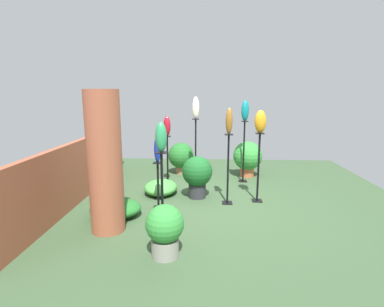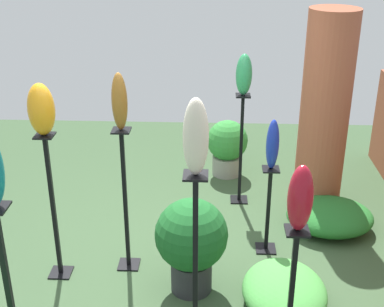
{
  "view_description": "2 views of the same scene",
  "coord_description": "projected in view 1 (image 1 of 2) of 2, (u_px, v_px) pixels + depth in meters",
  "views": [
    {
      "loc": [
        -5.83,
        0.08,
        2.17
      ],
      "look_at": [
        -0.14,
        0.36,
        1.02
      ],
      "focal_mm": 28.0,
      "sensor_mm": 36.0,
      "label": 1
    },
    {
      "loc": [
        4.14,
        0.45,
        3.08
      ],
      "look_at": [
        -0.15,
        0.26,
        1.16
      ],
      "focal_mm": 50.0,
      "sensor_mm": 36.0,
      "label": 2
    }
  ],
  "objects": [
    {
      "name": "art_vase_teal",
      "position": [
        245.0,
        111.0,
        7.17
      ],
      "size": [
        0.17,
        0.18,
        0.5
      ],
      "primitive_type": "ellipsoid",
      "color": "#0F727A",
      "rests_on": "pedestal_teal"
    },
    {
      "name": "foliage_bed_east",
      "position": [
        116.0,
        208.0,
        5.36
      ],
      "size": [
        0.78,
        0.92,
        0.3
      ],
      "primitive_type": "ellipsoid",
      "color": "#236B28",
      "rests_on": "ground"
    },
    {
      "name": "brick_wall_back",
      "position": [
        80.0,
        170.0,
        6.14
      ],
      "size": [
        5.6,
        0.12,
        1.24
      ],
      "primitive_type": "cube",
      "color": "#9E5138",
      "rests_on": "ground"
    },
    {
      "name": "ground_plane",
      "position": [
        210.0,
        201.0,
        6.13
      ],
      "size": [
        8.0,
        8.0,
        0.0
      ],
      "primitive_type": "plane",
      "color": "#385133"
    },
    {
      "name": "pedestal_ruby",
      "position": [
        168.0,
        163.0,
        7.16
      ],
      "size": [
        0.2,
        0.2,
        1.19
      ],
      "color": "black",
      "rests_on": "ground"
    },
    {
      "name": "foliage_bed_west",
      "position": [
        161.0,
        187.0,
        6.57
      ],
      "size": [
        0.89,
        0.72,
        0.29
      ],
      "primitive_type": "ellipsoid",
      "color": "#479942",
      "rests_on": "ground"
    },
    {
      "name": "art_vase_jade",
      "position": [
        161.0,
        137.0,
        4.47
      ],
      "size": [
        0.17,
        0.18,
        0.45
      ],
      "primitive_type": "ellipsoid",
      "color": "#2D9356",
      "rests_on": "pedestal_jade"
    },
    {
      "name": "pedestal_bronze",
      "position": [
        228.0,
        172.0,
        5.9
      ],
      "size": [
        0.2,
        0.2,
        1.4
      ],
      "color": "black",
      "rests_on": "ground"
    },
    {
      "name": "pedestal_teal",
      "position": [
        244.0,
        154.0,
        7.38
      ],
      "size": [
        0.2,
        0.2,
        1.52
      ],
      "color": "black",
      "rests_on": "ground"
    },
    {
      "name": "potted_plant_near_pillar",
      "position": [
        197.0,
        174.0,
        6.27
      ],
      "size": [
        0.64,
        0.64,
        0.89
      ],
      "color": "#2D2D33",
      "rests_on": "ground"
    },
    {
      "name": "brick_pillar",
      "position": [
        105.0,
        163.0,
        4.63
      ],
      "size": [
        0.53,
        0.53,
        2.23
      ],
      "primitive_type": "cylinder",
      "color": "#9E5138",
      "rests_on": "ground"
    },
    {
      "name": "art_vase_amber",
      "position": [
        260.0,
        122.0,
        5.83
      ],
      "size": [
        0.22,
        0.22,
        0.45
      ],
      "primitive_type": "ellipsoid",
      "color": "orange",
      "rests_on": "pedestal_amber"
    },
    {
      "name": "potted_plant_back_center",
      "position": [
        181.0,
        156.0,
        8.17
      ],
      "size": [
        0.7,
        0.7,
        0.86
      ],
      "color": "#936B4C",
      "rests_on": "ground"
    },
    {
      "name": "pedestal_amber",
      "position": [
        258.0,
        170.0,
        6.02
      ],
      "size": [
        0.2,
        0.2,
        1.41
      ],
      "color": "black",
      "rests_on": "ground"
    },
    {
      "name": "potted_plant_front_left",
      "position": [
        165.0,
        228.0,
        3.99
      ],
      "size": [
        0.52,
        0.52,
        0.73
      ],
      "color": "gray",
      "rests_on": "ground"
    },
    {
      "name": "art_vase_ivory",
      "position": [
        196.0,
        108.0,
        6.89
      ],
      "size": [
        0.15,
        0.16,
        0.51
      ],
      "primitive_type": "ellipsoid",
      "color": "beige",
      "rests_on": "pedestal_ivory"
    },
    {
      "name": "art_vase_cobalt",
      "position": [
        157.0,
        150.0,
        5.55
      ],
      "size": [
        0.13,
        0.12,
        0.49
      ],
      "primitive_type": "ellipsoid",
      "color": "#192D9E",
      "rests_on": "pedestal_cobalt"
    },
    {
      "name": "potted_plant_walkway_edge",
      "position": [
        248.0,
        157.0,
        7.88
      ],
      "size": [
        0.76,
        0.76,
        0.94
      ],
      "color": "#B25B38",
      "rests_on": "ground"
    },
    {
      "name": "art_vase_ruby",
      "position": [
        167.0,
        126.0,
        6.99
      ],
      "size": [
        0.17,
        0.17,
        0.47
      ],
      "primitive_type": "ellipsoid",
      "color": "maroon",
      "rests_on": "pedestal_ruby"
    },
    {
      "name": "pedestal_ivory",
      "position": [
        196.0,
        155.0,
        7.11
      ],
      "size": [
        0.2,
        0.2,
        1.59
      ],
      "color": "black",
      "rests_on": "ground"
    },
    {
      "name": "pedestal_jade",
      "position": [
        162.0,
        196.0,
        4.66
      ],
      "size": [
        0.2,
        0.2,
        1.3
      ],
      "color": "black",
      "rests_on": "ground"
    },
    {
      "name": "pedestal_cobalt",
      "position": [
        158.0,
        188.0,
        5.69
      ],
      "size": [
        0.2,
        0.2,
        0.9
      ],
      "color": "black",
      "rests_on": "ground"
    },
    {
      "name": "art_vase_bronze",
      "position": [
        229.0,
        121.0,
        5.7
      ],
      "size": [
        0.13,
        0.13,
        0.5
      ],
      "primitive_type": "ellipsoid",
      "color": "brown",
      "rests_on": "pedestal_bronze"
    }
  ]
}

